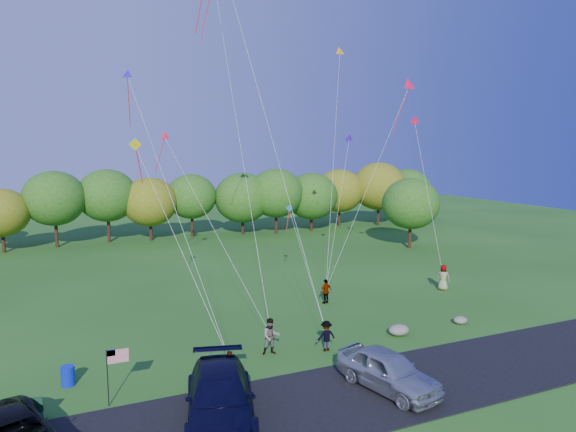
# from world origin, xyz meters

# --- Properties ---
(ground) EXTENTS (140.00, 140.00, 0.00)m
(ground) POSITION_xyz_m (0.00, 0.00, 0.00)
(ground) COLOR #215418
(ground) RESTS_ON ground
(asphalt_lane) EXTENTS (44.00, 6.00, 0.06)m
(asphalt_lane) POSITION_xyz_m (0.00, -4.00, 0.03)
(asphalt_lane) COLOR black
(asphalt_lane) RESTS_ON ground
(treeline) EXTENTS (76.39, 28.11, 8.33)m
(treeline) POSITION_xyz_m (3.51, 36.03, 4.74)
(treeline) COLOR #3A2415
(treeline) RESTS_ON ground
(minivan_navy) EXTENTS (4.07, 6.74, 1.83)m
(minivan_navy) POSITION_xyz_m (-4.18, -3.64, 0.97)
(minivan_navy) COLOR black
(minivan_navy) RESTS_ON asphalt_lane
(minivan_silver) EXTENTS (3.14, 5.38, 1.72)m
(minivan_silver) POSITION_xyz_m (3.27, -4.14, 0.92)
(minivan_silver) COLOR #ABAEB6
(minivan_silver) RESTS_ON asphalt_lane
(flyer_a) EXTENTS (0.66, 0.65, 1.54)m
(flyer_a) POSITION_xyz_m (-2.85, -0.80, 0.77)
(flyer_a) COLOR #4C4C59
(flyer_a) RESTS_ON ground
(flyer_b) EXTENTS (1.04, 0.87, 1.90)m
(flyer_b) POSITION_xyz_m (0.06, 1.61, 0.95)
(flyer_b) COLOR #4C4C59
(flyer_b) RESTS_ON ground
(flyer_c) EXTENTS (1.06, 0.64, 1.61)m
(flyer_c) POSITION_xyz_m (2.88, 0.88, 0.81)
(flyer_c) COLOR #4C4C59
(flyer_c) RESTS_ON ground
(flyer_d) EXTENTS (1.06, 0.65, 1.69)m
(flyer_d) POSITION_xyz_m (6.73, 8.21, 0.84)
(flyer_d) COLOR #4C4C59
(flyer_d) RESTS_ON ground
(flyer_e) EXTENTS (1.09, 1.11, 1.92)m
(flyer_e) POSITION_xyz_m (16.30, 7.63, 0.96)
(flyer_e) COLOR #4C4C59
(flyer_e) RESTS_ON ground
(park_bench) EXTENTS (1.93, 0.69, 1.08)m
(park_bench) POSITION_xyz_m (-11.42, -0.81, 0.57)
(park_bench) COLOR #153A22
(park_bench) RESTS_ON ground
(trash_barrel) EXTENTS (0.59, 0.59, 0.89)m
(trash_barrel) POSITION_xyz_m (-9.58, 1.98, 0.45)
(trash_barrel) COLOR #0C22BD
(trash_barrel) RESTS_ON ground
(flag_assembly) EXTENTS (0.90, 0.58, 2.42)m
(flag_assembly) POSITION_xyz_m (-7.80, -0.70, 1.81)
(flag_assembly) COLOR black
(flag_assembly) RESTS_ON ground
(boulder_near) EXTENTS (1.22, 0.96, 0.61)m
(boulder_near) POSITION_xyz_m (7.71, 1.21, 0.31)
(boulder_near) COLOR #9D9A89
(boulder_near) RESTS_ON ground
(boulder_far) EXTENTS (0.87, 0.73, 0.45)m
(boulder_far) POSITION_xyz_m (12.26, 1.31, 0.23)
(boulder_far) COLOR gray
(boulder_far) RESTS_ON ground
(kites_aloft) EXTENTS (22.18, 11.02, 18.61)m
(kites_aloft) POSITION_xyz_m (3.84, 12.97, 18.45)
(kites_aloft) COLOR #EA1A40
(kites_aloft) RESTS_ON ground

